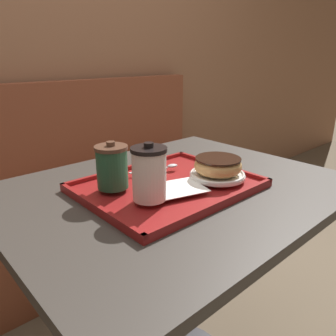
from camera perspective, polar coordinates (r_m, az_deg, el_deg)
The scene contains 10 objects.
wall_behind at distance 1.87m, azimuth -24.04°, elevation 19.79°, with size 8.00×0.05×2.40m.
booth_bench at distance 1.95m, azimuth -10.88°, elevation -5.92°, with size 1.46×0.44×1.00m.
cafe_table at distance 1.06m, azimuth 1.14°, elevation -11.58°, with size 0.99×0.79×0.76m.
serving_tray at distance 0.95m, azimuth 0.00°, elevation -3.22°, with size 0.48×0.39×0.02m.
napkin_paper at distance 0.90m, azimuth 1.82°, elevation -3.47°, with size 0.17×0.15×0.00m.
coffee_cup_front at distance 0.81m, azimuth -3.30°, elevation -0.93°, with size 0.09×0.09×0.15m.
coffee_cup_rear at distance 0.90m, azimuth -9.73°, elevation 0.25°, with size 0.09×0.09×0.13m.
plate_with_chocolate_donut at distance 0.99m, azimuth 8.59°, elevation -1.14°, with size 0.17×0.17×0.01m.
donut_chocolate_glazed at distance 0.98m, azimuth 8.68°, elevation 0.51°, with size 0.14×0.14×0.05m.
spoon at distance 1.05m, azimuth -0.55°, elevation 0.14°, with size 0.16×0.06×0.01m.
Camera 1 is at (-0.63, -0.66, 1.13)m, focal length 35.00 mm.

